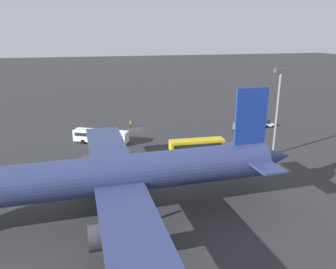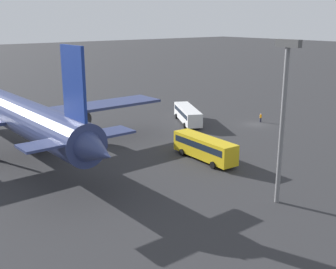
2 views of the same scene
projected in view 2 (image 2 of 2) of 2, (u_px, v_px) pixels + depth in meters
ground_plane at (256, 124)px, 81.64m from camera, size 600.00×600.00×0.00m
airplane at (12, 112)px, 62.42m from camera, size 56.50×48.92×17.13m
shuttle_bus_near at (188, 114)px, 82.49m from camera, size 12.51×8.53×3.02m
shuttle_bus_far at (204, 147)px, 60.55m from camera, size 11.47×3.63×3.36m
worker_person at (261, 118)px, 83.26m from camera, size 0.38×0.38×1.74m
light_pole at (284, 106)px, 44.18m from camera, size 2.80×0.70×17.79m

